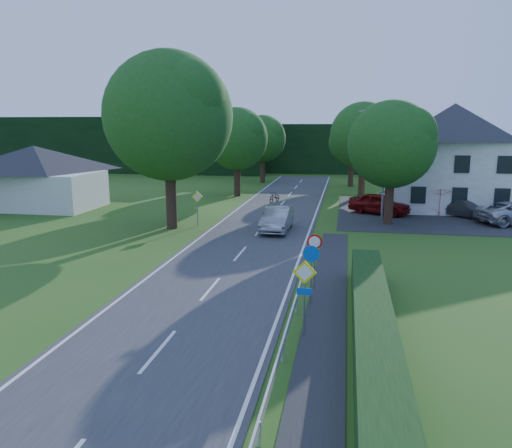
% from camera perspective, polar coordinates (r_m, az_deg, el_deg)
% --- Properties ---
extents(road, '(7.00, 80.00, 0.04)m').
position_cam_1_polar(road, '(28.93, -1.00, -2.45)').
color(road, '#363639').
rests_on(road, ground).
extents(parking_pad, '(14.00, 16.00, 0.04)m').
position_cam_1_polar(parking_pad, '(41.64, 19.11, 1.16)').
color(parking_pad, '#272729').
rests_on(parking_pad, ground).
extents(line_edge_left, '(0.12, 80.00, 0.01)m').
position_cam_1_polar(line_edge_left, '(29.71, -7.16, -2.12)').
color(line_edge_left, white).
rests_on(line_edge_left, road).
extents(line_edge_right, '(0.12, 80.00, 0.01)m').
position_cam_1_polar(line_edge_right, '(28.48, 5.43, -2.67)').
color(line_edge_right, white).
rests_on(line_edge_right, road).
extents(line_centre, '(0.12, 80.00, 0.01)m').
position_cam_1_polar(line_centre, '(28.92, -1.00, -2.41)').
color(line_centre, white).
rests_on(line_centre, road).
extents(tree_main, '(9.40, 9.40, 11.64)m').
position_cam_1_polar(tree_main, '(33.61, -9.88, 9.29)').
color(tree_main, '#1C5018').
rests_on(tree_main, ground).
extents(tree_left_far, '(7.00, 7.00, 8.58)m').
position_cam_1_polar(tree_left_far, '(48.77, -2.19, 8.21)').
color(tree_left_far, '#1C5018').
rests_on(tree_left_far, ground).
extents(tree_right_far, '(7.40, 7.40, 9.09)m').
position_cam_1_polar(tree_right_far, '(49.63, 12.13, 8.32)').
color(tree_right_far, '#1C5018').
rests_on(tree_right_far, ground).
extents(tree_left_back, '(6.60, 6.60, 8.07)m').
position_cam_1_polar(tree_left_back, '(60.46, 0.76, 8.57)').
color(tree_left_back, '#1C5018').
rests_on(tree_left_back, ground).
extents(tree_right_back, '(6.20, 6.20, 7.56)m').
position_cam_1_polar(tree_right_back, '(57.64, 10.87, 7.98)').
color(tree_right_back, '#1C5018').
rests_on(tree_right_back, ground).
extents(tree_right_mid, '(7.00, 7.00, 8.58)m').
position_cam_1_polar(tree_right_mid, '(35.77, 15.16, 6.73)').
color(tree_right_mid, '#1C5018').
rests_on(tree_right_mid, ground).
extents(treeline_left, '(44.00, 6.00, 8.00)m').
position_cam_1_polar(treeline_left, '(77.27, -15.60, 8.72)').
color(treeline_left, black).
rests_on(treeline_left, ground).
extents(treeline_right, '(30.00, 5.00, 7.00)m').
position_cam_1_polar(treeline_right, '(73.67, 12.35, 8.38)').
color(treeline_right, black).
rests_on(treeline_right, ground).
extents(bungalow_left, '(11.00, 6.50, 5.20)m').
position_cam_1_polar(bungalow_left, '(45.60, -23.89, 5.06)').
color(bungalow_left, silver).
rests_on(bungalow_left, ground).
extents(house_white, '(10.60, 8.40, 8.60)m').
position_cam_1_polar(house_white, '(44.44, 21.47, 7.30)').
color(house_white, silver).
rests_on(house_white, ground).
extents(streetlight, '(2.03, 0.18, 8.00)m').
position_cam_1_polar(streetlight, '(37.72, 14.26, 7.25)').
color(streetlight, gray).
rests_on(streetlight, ground).
extents(sign_priority_right, '(0.78, 0.09, 2.59)m').
position_cam_1_polar(sign_priority_right, '(16.39, 5.56, -6.86)').
color(sign_priority_right, gray).
rests_on(sign_priority_right, ground).
extents(sign_roundabout, '(0.64, 0.08, 2.37)m').
position_cam_1_polar(sign_roundabout, '(19.29, 6.31, -4.46)').
color(sign_roundabout, gray).
rests_on(sign_roundabout, ground).
extents(sign_speed_limit, '(0.64, 0.11, 2.37)m').
position_cam_1_polar(sign_speed_limit, '(21.19, 6.70, -2.77)').
color(sign_speed_limit, gray).
rests_on(sign_speed_limit, ground).
extents(sign_priority_left, '(0.78, 0.09, 2.44)m').
position_cam_1_polar(sign_priority_left, '(34.43, -6.75, 2.57)').
color(sign_priority_left, gray).
rests_on(sign_priority_left, ground).
extents(moving_car, '(1.74, 4.80, 1.57)m').
position_cam_1_polar(moving_car, '(32.72, 2.43, 0.59)').
color(moving_car, '#9C9CA1').
rests_on(moving_car, road).
extents(motorcycle, '(1.21, 2.03, 1.01)m').
position_cam_1_polar(motorcycle, '(44.73, 2.15, 3.11)').
color(motorcycle, black).
rests_on(motorcycle, road).
extents(parked_car_red, '(5.08, 3.94, 1.62)m').
position_cam_1_polar(parked_car_red, '(40.07, 13.91, 2.28)').
color(parked_car_red, '#6A0B0C').
rests_on(parked_car_red, parking_pad).
extents(parked_car_silver_a, '(5.34, 2.87, 1.67)m').
position_cam_1_polar(parked_car_silver_a, '(42.08, 16.67, 2.59)').
color(parked_car_silver_a, silver).
rests_on(parked_car_silver_a, parking_pad).
extents(parked_car_grey, '(4.50, 4.25, 1.28)m').
position_cam_1_polar(parked_car_grey, '(41.00, 22.64, 1.69)').
color(parked_car_grey, '#525358').
rests_on(parked_car_grey, parking_pad).
extents(parasol, '(2.46, 2.51, 2.13)m').
position_cam_1_polar(parasol, '(40.43, 20.28, 2.35)').
color(parasol, red).
rests_on(parasol, parking_pad).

